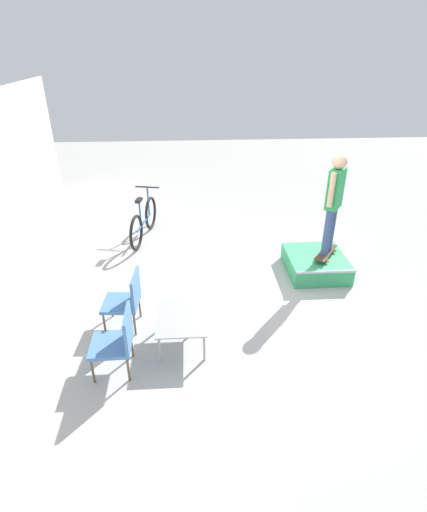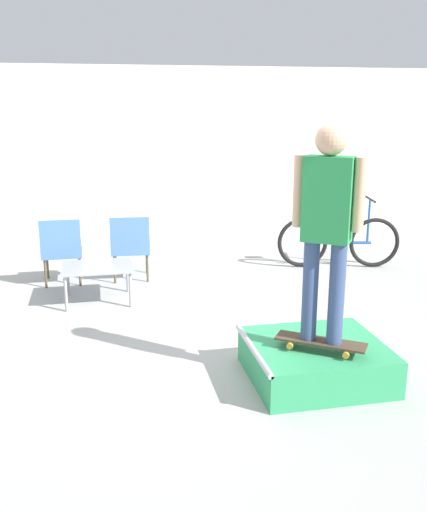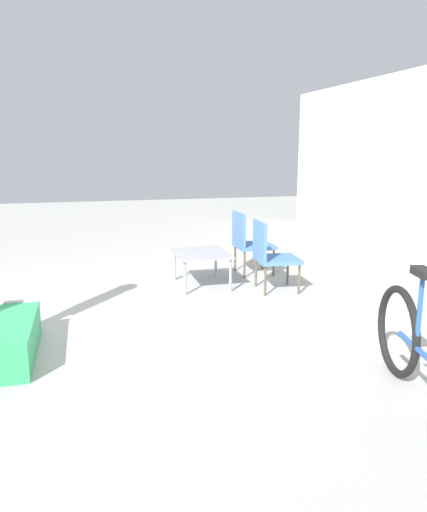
{
  "view_description": "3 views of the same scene",
  "coord_description": "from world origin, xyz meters",
  "px_view_note": "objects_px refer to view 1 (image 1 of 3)",
  "views": [
    {
      "loc": [
        -5.46,
        1.31,
        3.84
      ],
      "look_at": [
        0.07,
        0.95,
        0.82
      ],
      "focal_mm": 28.0,
      "sensor_mm": 36.0,
      "label": 1
    },
    {
      "loc": [
        -0.97,
        -5.33,
        2.36
      ],
      "look_at": [
        0.32,
        0.89,
        0.65
      ],
      "focal_mm": 40.0,
      "sensor_mm": 36.0,
      "label": 2
    },
    {
      "loc": [
        5.28,
        0.03,
        1.83
      ],
      "look_at": [
        0.44,
        1.26,
        0.72
      ],
      "focal_mm": 35.0,
      "sensor_mm": 36.0,
      "label": 3
    }
  ],
  "objects_px": {
    "coffee_table": "(182,320)",
    "patio_chair_right": "(127,298)",
    "skate_ramp_box": "(316,264)",
    "skateboard_on_ramp": "(326,252)",
    "patio_chair_left": "(118,339)",
    "bicycle": "(144,221)",
    "person_skater": "(334,197)"
  },
  "relations": [
    {
      "from": "skateboard_on_ramp",
      "to": "patio_chair_right",
      "type": "distance_m",
      "value": 3.69
    },
    {
      "from": "person_skater",
      "to": "coffee_table",
      "type": "height_order",
      "value": "person_skater"
    },
    {
      "from": "skate_ramp_box",
      "to": "bicycle",
      "type": "distance_m",
      "value": 3.7
    },
    {
      "from": "coffee_table",
      "to": "bicycle",
      "type": "xyz_separation_m",
      "value": [
        3.5,
        0.83,
        -0.01
      ]
    },
    {
      "from": "patio_chair_left",
      "to": "bicycle",
      "type": "relative_size",
      "value": 0.51
    },
    {
      "from": "skate_ramp_box",
      "to": "patio_chair_left",
      "type": "distance_m",
      "value": 4.01
    },
    {
      "from": "patio_chair_right",
      "to": "coffee_table",
      "type": "bearing_deg",
      "value": 64.46
    },
    {
      "from": "person_skater",
      "to": "bicycle",
      "type": "xyz_separation_m",
      "value": [
        1.68,
        3.45,
        -1.09
      ]
    },
    {
      "from": "skate_ramp_box",
      "to": "patio_chair_right",
      "type": "height_order",
      "value": "patio_chair_right"
    },
    {
      "from": "patio_chair_right",
      "to": "skate_ramp_box",
      "type": "bearing_deg",
      "value": 117.0
    },
    {
      "from": "coffee_table",
      "to": "bicycle",
      "type": "relative_size",
      "value": 0.48
    },
    {
      "from": "skateboard_on_ramp",
      "to": "patio_chair_left",
      "type": "relative_size",
      "value": 0.81
    },
    {
      "from": "skate_ramp_box",
      "to": "skateboard_on_ramp",
      "type": "distance_m",
      "value": 0.29
    },
    {
      "from": "skate_ramp_box",
      "to": "person_skater",
      "type": "bearing_deg",
      "value": -99.77
    },
    {
      "from": "skateboard_on_ramp",
      "to": "person_skater",
      "type": "bearing_deg",
      "value": 0.0
    },
    {
      "from": "skate_ramp_box",
      "to": "person_skater",
      "type": "distance_m",
      "value": 1.33
    },
    {
      "from": "coffee_table",
      "to": "patio_chair_left",
      "type": "height_order",
      "value": "patio_chair_left"
    },
    {
      "from": "skate_ramp_box",
      "to": "bicycle",
      "type": "relative_size",
      "value": 0.66
    },
    {
      "from": "skate_ramp_box",
      "to": "coffee_table",
      "type": "xyz_separation_m",
      "value": [
        -1.85,
        2.47,
        0.24
      ]
    },
    {
      "from": "coffee_table",
      "to": "patio_chair_right",
      "type": "relative_size",
      "value": 0.94
    },
    {
      "from": "person_skater",
      "to": "bicycle",
      "type": "height_order",
      "value": "person_skater"
    },
    {
      "from": "person_skater",
      "to": "coffee_table",
      "type": "relative_size",
      "value": 2.11
    },
    {
      "from": "person_skater",
      "to": "coffee_table",
      "type": "distance_m",
      "value": 3.37
    },
    {
      "from": "coffee_table",
      "to": "person_skater",
      "type": "bearing_deg",
      "value": -55.14
    },
    {
      "from": "person_skater",
      "to": "skate_ramp_box",
      "type": "bearing_deg",
      "value": 115.59
    },
    {
      "from": "coffee_table",
      "to": "bicycle",
      "type": "distance_m",
      "value": 3.6
    },
    {
      "from": "person_skater",
      "to": "coffee_table",
      "type": "bearing_deg",
      "value": 160.21
    },
    {
      "from": "skateboard_on_ramp",
      "to": "patio_chair_right",
      "type": "height_order",
      "value": "patio_chair_right"
    },
    {
      "from": "coffee_table",
      "to": "patio_chair_right",
      "type": "bearing_deg",
      "value": 60.62
    },
    {
      "from": "coffee_table",
      "to": "patio_chair_left",
      "type": "distance_m",
      "value": 0.93
    },
    {
      "from": "bicycle",
      "to": "patio_chair_left",
      "type": "bearing_deg",
      "value": -167.93
    },
    {
      "from": "skateboard_on_ramp",
      "to": "bicycle",
      "type": "relative_size",
      "value": 0.41
    }
  ]
}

